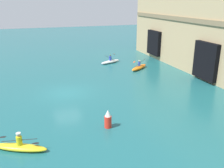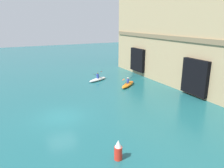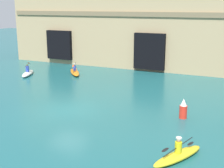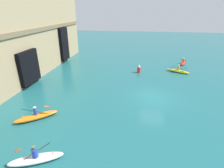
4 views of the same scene
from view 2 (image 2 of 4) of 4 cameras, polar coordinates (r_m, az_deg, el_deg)
ground_plane at (r=19.90m, az=-13.23°, el=-8.35°), size 120.00×120.00×0.00m
cliff_bluff at (r=27.39m, az=26.30°, el=10.44°), size 36.36×6.64×12.39m
kayak_white at (r=30.77m, az=-3.74°, el=1.29°), size 2.03×3.25×1.26m
kayak_orange at (r=28.21m, az=4.15°, el=-0.09°), size 2.81×3.24×1.18m
marker_buoy at (r=13.73m, az=1.64°, el=-16.95°), size 0.49×0.49×1.31m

